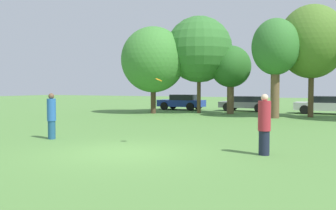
{
  "coord_description": "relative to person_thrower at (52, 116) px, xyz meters",
  "views": [
    {
      "loc": [
        5.96,
        -9.28,
        1.91
      ],
      "look_at": [
        -0.08,
        3.11,
        1.25
      ],
      "focal_mm": 40.42,
      "sensor_mm": 36.0,
      "label": 1
    }
  ],
  "objects": [
    {
      "name": "person_thrower",
      "position": [
        0.0,
        0.0,
        0.0
      ],
      "size": [
        0.32,
        0.32,
        1.69
      ],
      "rotation": [
        0.0,
        0.0,
        0.01
      ],
      "color": "navy",
      "rests_on": "ground"
    },
    {
      "name": "tree_1",
      "position": [
        -0.14,
        15.18,
        3.77
      ],
      "size": [
        4.79,
        4.79,
        7.03
      ],
      "color": "brown",
      "rests_on": "ground"
    },
    {
      "name": "tree_4",
      "position": [
        7.55,
        14.87,
        3.89
      ],
      "size": [
        4.15,
        4.15,
        7.07
      ],
      "color": "brown",
      "rests_on": "ground"
    },
    {
      "name": "parked_car_blue",
      "position": [
        -2.91,
        18.42,
        -0.19
      ],
      "size": [
        3.84,
        1.93,
        1.28
      ],
      "rotation": [
        0.0,
        0.0,
        3.13
      ],
      "color": "#1E389E",
      "rests_on": "ground"
    },
    {
      "name": "tree_2",
      "position": [
        2.08,
        15.66,
        2.47
      ],
      "size": [
        2.89,
        2.89,
        4.86
      ],
      "color": "brown",
      "rests_on": "ground"
    },
    {
      "name": "ground_plane",
      "position": [
        3.93,
        -1.25,
        -0.85
      ],
      "size": [
        120.0,
        120.0,
        0.0
      ],
      "primitive_type": "plane",
      "color": "#54843D"
    },
    {
      "name": "parked_car_white",
      "position": [
        8.25,
        18.32,
        -0.19
      ],
      "size": [
        4.03,
        2.05,
        1.27
      ],
      "rotation": [
        0.0,
        0.0,
        3.13
      ],
      "color": "silver",
      "rests_on": "ground"
    },
    {
      "name": "person_catcher",
      "position": [
        7.7,
        0.11,
        0.01
      ],
      "size": [
        0.35,
        0.35,
        1.72
      ],
      "rotation": [
        0.0,
        0.0,
        -3.13
      ],
      "color": "#191E33",
      "rests_on": "ground"
    },
    {
      "name": "parked_car_grey",
      "position": [
        2.44,
        18.94,
        -0.22
      ],
      "size": [
        4.02,
        1.92,
        1.19
      ],
      "rotation": [
        0.0,
        0.0,
        3.13
      ],
      "color": "slate",
      "rests_on": "ground"
    },
    {
      "name": "tree_0",
      "position": [
        -3.02,
        13.52,
        3.02
      ],
      "size": [
        4.61,
        4.61,
        6.24
      ],
      "color": "#473323",
      "rests_on": "ground"
    },
    {
      "name": "frisbee",
      "position": [
        4.3,
        0.25,
        1.29
      ],
      "size": [
        0.23,
        0.22,
        0.14
      ],
      "color": "orange"
    },
    {
      "name": "tree_3",
      "position": [
        5.64,
        13.14,
        3.43
      ],
      "size": [
        2.89,
        2.89,
        6.09
      ],
      "color": "brown",
      "rests_on": "ground"
    }
  ]
}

